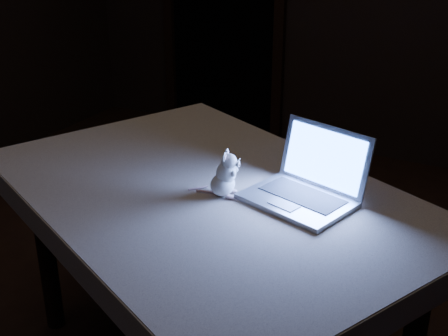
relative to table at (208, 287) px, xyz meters
The scene contains 4 objects.
table is the anchor object (origin of this frame).
tablecloth 0.38m from the table, ahead, with size 1.61×1.07×0.10m, color beige, non-canonical shape.
laptop 0.62m from the table, ahead, with size 0.34×0.30×0.23m, color #A3A3A7, non-canonical shape.
plush_mouse 0.50m from the table, 10.58° to the right, with size 0.12×0.12×0.16m, color silver, non-canonical shape.
Camera 1 is at (1.16, -1.66, 1.74)m, focal length 48.00 mm.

